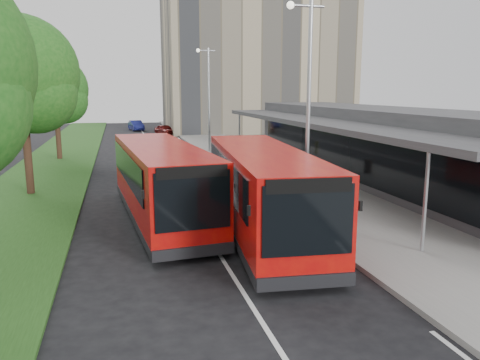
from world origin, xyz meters
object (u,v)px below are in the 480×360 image
object	(u,v)px
lamp_post_near	(307,96)
lamp_post_far	(208,93)
litter_bin	(274,170)
car_far	(136,125)
bollard	(230,150)
car_near	(165,130)
bus_main	(262,191)
tree_mid	(21,80)
bus_second	(161,182)
tree_far	(55,93)

from	to	relation	value
lamp_post_near	lamp_post_far	bearing A→B (deg)	90.00
litter_bin	car_far	bearing A→B (deg)	99.83
bollard	car_near	xyz separation A→B (m)	(-2.74, 20.31, -0.06)
lamp_post_near	car_far	xyz separation A→B (m)	(-4.75, 43.35, -4.09)
bus_main	litter_bin	size ratio (longest dim) A/B	13.65
tree_mid	lamp_post_near	world-z (taller)	tree_mid
lamp_post_far	litter_bin	world-z (taller)	lamp_post_far
lamp_post_near	litter_bin	bearing A→B (deg)	79.72
lamp_post_near	car_far	world-z (taller)	lamp_post_near
litter_bin	car_far	world-z (taller)	car_far
bus_second	lamp_post_far	bearing A→B (deg)	68.93
bus_second	bollard	xyz separation A→B (m)	(6.38, 15.30, -0.85)
lamp_post_far	bus_main	world-z (taller)	lamp_post_far
lamp_post_near	lamp_post_far	size ratio (longest dim) A/B	1.00
tree_far	litter_bin	bearing A→B (deg)	-41.91
lamp_post_far	car_near	bearing A→B (deg)	96.16
bus_main	litter_bin	world-z (taller)	bus_main
tree_mid	lamp_post_far	distance (m)	17.09
lamp_post_near	litter_bin	xyz separation A→B (m)	(1.41, 7.80, -4.18)
bus_main	bollard	world-z (taller)	bus_main
tree_far	car_far	world-z (taller)	tree_far
lamp_post_far	bus_second	xyz separation A→B (m)	(-5.44, -18.92, -3.23)
tree_far	car_near	bearing A→B (deg)	62.14
litter_bin	bollard	distance (m)	8.61
tree_mid	car_near	distance (m)	31.44
lamp_post_near	bus_main	xyz separation A→B (m)	(-2.22, -1.63, -3.20)
lamp_post_near	bus_second	xyz separation A→B (m)	(-5.44, 1.08, -3.23)
tree_far	car_near	size ratio (longest dim) A/B	2.15
tree_mid	bollard	world-z (taller)	tree_mid
bus_main	car_near	size ratio (longest dim) A/B	3.13
bollard	car_far	bearing A→B (deg)	101.90
litter_bin	lamp_post_far	bearing A→B (deg)	96.61
car_near	car_far	size ratio (longest dim) A/B	0.90
tree_mid	bus_second	world-z (taller)	tree_mid
bus_main	tree_mid	bearing A→B (deg)	141.05
litter_bin	car_near	bearing A→B (deg)	96.35
litter_bin	car_near	distance (m)	29.08
bus_second	car_near	world-z (taller)	bus_second
bus_second	bollard	world-z (taller)	bus_second
bus_main	bus_second	bearing A→B (deg)	145.16
lamp_post_near	car_far	bearing A→B (deg)	96.25
lamp_post_far	bollard	xyz separation A→B (m)	(0.93, -3.61, -4.08)
lamp_post_far	bus_main	bearing A→B (deg)	-95.87
litter_bin	bus_main	bearing A→B (deg)	-111.11
tree_far	litter_bin	size ratio (longest dim) A/B	9.40
lamp_post_far	car_far	distance (m)	24.18
lamp_post_near	lamp_post_far	distance (m)	20.00
tree_mid	tree_far	world-z (taller)	tree_mid
car_near	bollard	bearing A→B (deg)	-102.24
lamp_post_far	bus_main	size ratio (longest dim) A/B	0.75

